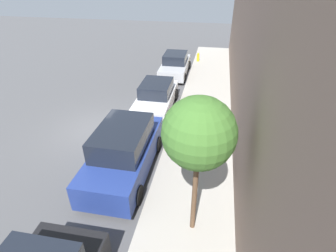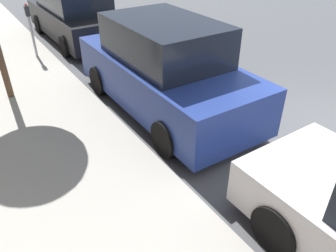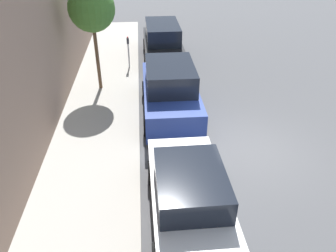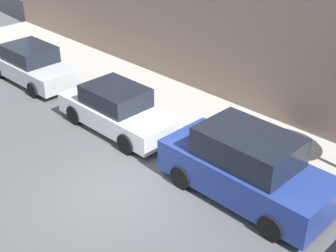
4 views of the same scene
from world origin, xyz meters
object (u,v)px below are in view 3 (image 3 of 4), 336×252
object	(u,v)px
parked_minivan_nearest	(163,42)
parking_meter_near	(128,49)
parked_sedan_third	(190,197)
street_tree	(92,9)
parked_suv_second	(170,91)

from	to	relation	value
parked_minivan_nearest	parking_meter_near	distance (m)	2.26
parked_sedan_third	parking_meter_near	bearing A→B (deg)	-80.63
parked_minivan_nearest	parking_meter_near	world-z (taller)	parked_minivan_nearest
parked_minivan_nearest	parking_meter_near	size ratio (longest dim) A/B	3.24
parking_meter_near	street_tree	distance (m)	3.59
parked_sedan_third	parking_meter_near	distance (m)	10.10
parked_sedan_third	parked_minivan_nearest	bearing A→B (deg)	-90.63
street_tree	parked_suv_second	bearing A→B (deg)	142.08
parked_minivan_nearest	parked_sedan_third	size ratio (longest dim) A/B	1.09
parked_suv_second	parked_sedan_third	world-z (taller)	parked_suv_second
parking_meter_near	street_tree	size ratio (longest dim) A/B	0.36
parked_suv_second	street_tree	world-z (taller)	street_tree
parked_minivan_nearest	street_tree	distance (m)	5.44
parked_minivan_nearest	street_tree	bearing A→B (deg)	51.68
parked_sedan_third	parking_meter_near	world-z (taller)	parking_meter_near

